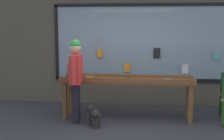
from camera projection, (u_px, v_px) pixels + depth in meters
name	position (u px, v px, depth m)	size (l,w,h in m)	color
ground_plane	(123.00, 134.00, 5.90)	(40.00, 40.00, 0.00)	#2D2D33
shopfront_facade	(132.00, 33.00, 7.98)	(7.49, 0.29, 3.73)	#4C473D
display_table_main	(127.00, 84.00, 6.83)	(2.91, 0.69, 0.94)	brown
person_browsing	(76.00, 74.00, 6.44)	(0.25, 0.68, 1.75)	black
small_dog	(94.00, 113.00, 6.31)	(0.40, 0.55, 0.40)	black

